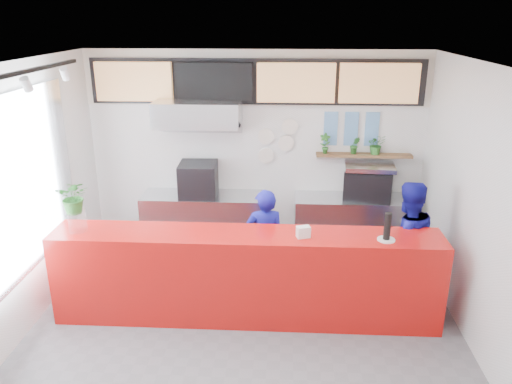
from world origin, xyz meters
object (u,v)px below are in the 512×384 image
at_px(service_counter, 246,276).
at_px(pepper_mill, 387,226).
at_px(espresso_machine, 368,184).
at_px(panini_oven, 198,179).
at_px(staff_right, 405,243).
at_px(staff_center, 264,242).

bearing_deg(service_counter, pepper_mill, -3.20).
distance_m(espresso_machine, pepper_mill, 1.90).
distance_m(service_counter, panini_oven, 2.08).
bearing_deg(service_counter, espresso_machine, 47.23).
bearing_deg(panini_oven, staff_right, -27.43).
height_order(service_counter, panini_oven, panini_oven).
height_order(espresso_machine, staff_center, staff_center).
height_order(service_counter, staff_right, staff_right).
xyz_separation_m(service_counter, staff_right, (1.93, 0.49, 0.25)).
relative_size(panini_oven, staff_right, 0.34).
bearing_deg(pepper_mill, espresso_machine, 87.05).
bearing_deg(service_counter, staff_center, 72.57).
xyz_separation_m(service_counter, pepper_mill, (1.57, -0.09, 0.72)).
bearing_deg(staff_right, pepper_mill, 42.62).
xyz_separation_m(panini_oven, staff_center, (1.03, -1.19, -0.43)).
height_order(panini_oven, pepper_mill, pepper_mill).
distance_m(panini_oven, pepper_mill, 3.06).
xyz_separation_m(service_counter, staff_center, (0.19, 0.61, 0.16)).
distance_m(service_counter, espresso_machine, 2.52).
bearing_deg(panini_oven, espresso_machine, -2.23).
xyz_separation_m(staff_center, pepper_mill, (1.38, -0.69, 0.56)).
xyz_separation_m(espresso_machine, pepper_mill, (-0.10, -1.89, 0.15)).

